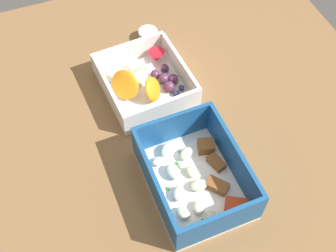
% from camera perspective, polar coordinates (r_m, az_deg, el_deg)
% --- Properties ---
extents(table_surface, '(0.80, 0.80, 0.02)m').
position_cam_1_polar(table_surface, '(0.70, -0.52, -1.99)').
color(table_surface, brown).
rests_on(table_surface, ground).
extents(pasta_container, '(0.18, 0.13, 0.07)m').
position_cam_1_polar(pasta_container, '(0.63, 3.63, -6.76)').
color(pasta_container, white).
rests_on(pasta_container, table_surface).
extents(fruit_bowl, '(0.16, 0.15, 0.06)m').
position_cam_1_polar(fruit_bowl, '(0.74, -3.02, 5.87)').
color(fruit_bowl, white).
rests_on(fruit_bowl, table_surface).
extents(paper_cup_liner, '(0.04, 0.04, 0.02)m').
position_cam_1_polar(paper_cup_liner, '(0.83, -2.63, 11.94)').
color(paper_cup_liner, white).
rests_on(paper_cup_liner, table_surface).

